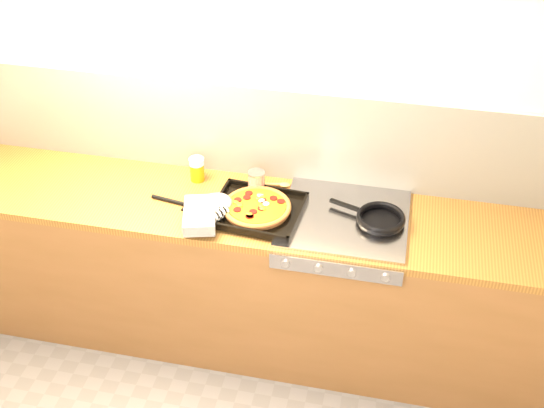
% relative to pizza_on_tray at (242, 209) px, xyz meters
% --- Properties ---
extents(room_shell, '(3.20, 3.20, 3.20)m').
position_rel_pizza_on_tray_xyz_m(room_shell, '(0.04, 0.37, 0.21)').
color(room_shell, white).
rests_on(room_shell, ground).
extents(counter_run, '(3.20, 0.62, 0.90)m').
position_rel_pizza_on_tray_xyz_m(counter_run, '(0.04, 0.08, -0.49)').
color(counter_run, brown).
rests_on(counter_run, ground).
extents(stovetop, '(0.60, 0.56, 0.02)m').
position_rel_pizza_on_tray_xyz_m(stovetop, '(0.49, 0.08, -0.04)').
color(stovetop, '#A2A1A6').
rests_on(stovetop, counter_run).
extents(pizza_on_tray, '(0.57, 0.47, 0.07)m').
position_rel_pizza_on_tray_xyz_m(pizza_on_tray, '(0.00, 0.00, 0.00)').
color(pizza_on_tray, black).
rests_on(pizza_on_tray, stovetop).
extents(frying_pan, '(0.40, 0.29, 0.04)m').
position_rel_pizza_on_tray_xyz_m(frying_pan, '(0.65, 0.07, -0.01)').
color(frying_pan, black).
rests_on(frying_pan, stovetop).
extents(tomato_can, '(0.11, 0.11, 0.12)m').
position_rel_pizza_on_tray_xyz_m(tomato_can, '(0.02, 0.21, 0.01)').
color(tomato_can, '#A91B0D').
rests_on(tomato_can, counter_run).
extents(juice_glass, '(0.09, 0.09, 0.13)m').
position_rel_pizza_on_tray_xyz_m(juice_glass, '(-0.30, 0.26, 0.02)').
color(juice_glass, orange).
rests_on(juice_glass, counter_run).
extents(wooden_spoon, '(0.30, 0.08, 0.02)m').
position_rel_pizza_on_tray_xyz_m(wooden_spoon, '(0.06, 0.27, -0.03)').
color(wooden_spoon, '#A78247').
rests_on(wooden_spoon, counter_run).
extents(black_spatula, '(0.29, 0.10, 0.02)m').
position_rel_pizza_on_tray_xyz_m(black_spatula, '(-0.33, 0.03, -0.04)').
color(black_spatula, black).
rests_on(black_spatula, counter_run).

